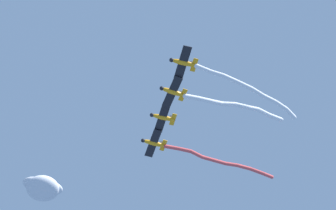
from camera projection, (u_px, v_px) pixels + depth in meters
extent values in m
ellipsoid|color=orange|center=(154.00, 143.00, 91.28)|extent=(3.90, 3.35, 0.88)
sphere|color=black|center=(143.00, 141.00, 90.95)|extent=(1.05, 1.05, 0.75)
ellipsoid|color=#232833|center=(151.00, 141.00, 91.47)|extent=(1.20, 1.12, 0.47)
cube|color=black|center=(153.00, 143.00, 91.16)|extent=(5.02, 5.80, 0.12)
cube|color=orange|center=(163.00, 145.00, 91.64)|extent=(2.15, 2.42, 0.10)
cube|color=black|center=(163.00, 144.00, 92.01)|extent=(0.84, 0.70, 1.21)
cylinder|color=#DB4C4C|center=(172.00, 147.00, 91.72)|extent=(2.24, 2.16, 0.71)
cylinder|color=#DB4C4C|center=(185.00, 150.00, 91.92)|extent=(2.25, 2.12, 0.87)
cylinder|color=#DB4C4C|center=(197.00, 154.00, 92.23)|extent=(2.48, 1.67, 0.88)
cylinder|color=#DB4C4C|center=(208.00, 159.00, 92.71)|extent=(2.32, 1.92, 0.73)
cylinder|color=#DB4C4C|center=(220.00, 162.00, 93.29)|extent=(2.45, 1.86, 0.91)
cylinder|color=#DB4C4C|center=(231.00, 164.00, 93.83)|extent=(2.16, 1.99, 0.86)
cylinder|color=#DB4C4C|center=(244.00, 167.00, 94.36)|extent=(2.69, 2.15, 0.83)
cylinder|color=#DB4C4C|center=(257.00, 171.00, 94.76)|extent=(2.61, 2.10, 1.10)
cylinder|color=#DB4C4C|center=(268.00, 175.00, 95.19)|extent=(2.19, 1.49, 0.88)
sphere|color=#DB4C4C|center=(165.00, 146.00, 91.59)|extent=(0.67, 0.67, 0.67)
sphere|color=#DB4C4C|center=(178.00, 149.00, 91.84)|extent=(0.67, 0.67, 0.67)
sphere|color=#DB4C4C|center=(191.00, 151.00, 91.99)|extent=(0.67, 0.67, 0.67)
sphere|color=#DB4C4C|center=(202.00, 157.00, 92.47)|extent=(0.67, 0.67, 0.67)
sphere|color=#DB4C4C|center=(214.00, 160.00, 92.95)|extent=(0.67, 0.67, 0.67)
sphere|color=#DB4C4C|center=(226.00, 164.00, 93.63)|extent=(0.67, 0.67, 0.67)
sphere|color=#DB4C4C|center=(237.00, 165.00, 94.04)|extent=(0.67, 0.67, 0.67)
sphere|color=#DB4C4C|center=(250.00, 169.00, 94.68)|extent=(0.67, 0.67, 0.67)
sphere|color=#DB4C4C|center=(263.00, 174.00, 94.84)|extent=(0.67, 0.67, 0.67)
sphere|color=#DB4C4C|center=(272.00, 177.00, 95.55)|extent=(0.67, 0.67, 0.67)
ellipsoid|color=orange|center=(163.00, 118.00, 88.59)|extent=(3.83, 3.45, 0.88)
sphere|color=black|center=(152.00, 115.00, 88.30)|extent=(1.05, 1.05, 0.75)
ellipsoid|color=#232833|center=(160.00, 116.00, 88.79)|extent=(1.19, 1.14, 0.47)
cube|color=black|center=(162.00, 118.00, 88.47)|extent=(5.16, 5.69, 0.12)
cube|color=orange|center=(173.00, 119.00, 88.91)|extent=(2.20, 2.38, 0.10)
cube|color=black|center=(173.00, 118.00, 89.29)|extent=(0.82, 0.72, 1.21)
ellipsoid|color=orange|center=(173.00, 92.00, 85.40)|extent=(4.01, 3.18, 0.88)
sphere|color=black|center=(162.00, 88.00, 85.00)|extent=(1.04, 1.04, 0.75)
ellipsoid|color=#232833|center=(170.00, 90.00, 85.57)|extent=(1.21, 1.09, 0.47)
cube|color=black|center=(172.00, 92.00, 85.27)|extent=(4.77, 5.95, 0.12)
cube|color=orange|center=(183.00, 95.00, 85.81)|extent=(2.07, 2.46, 0.10)
cube|color=black|center=(182.00, 93.00, 86.18)|extent=(0.87, 0.65, 1.21)
cylinder|color=white|center=(192.00, 97.00, 86.12)|extent=(2.62, 2.22, 1.28)
cylinder|color=white|center=(205.00, 100.00, 86.90)|extent=(2.67, 2.11, 1.33)
cylinder|color=white|center=(217.00, 103.00, 87.78)|extent=(2.41, 1.83, 1.47)
cylinder|color=white|center=(229.00, 104.00, 88.55)|extent=(2.39, 2.20, 1.43)
cylinder|color=white|center=(241.00, 106.00, 89.05)|extent=(2.39, 2.20, 0.85)
cylinder|color=white|center=(253.00, 109.00, 89.66)|extent=(2.44, 1.89, 1.42)
cylinder|color=white|center=(263.00, 112.00, 90.37)|extent=(2.46, 1.78, 0.90)
cylinder|color=white|center=(275.00, 117.00, 90.98)|extent=(2.66, 2.02, 0.93)
sphere|color=white|center=(185.00, 96.00, 85.77)|extent=(0.82, 0.82, 0.82)
sphere|color=white|center=(199.00, 99.00, 86.48)|extent=(0.82, 0.82, 0.82)
sphere|color=white|center=(212.00, 102.00, 87.33)|extent=(0.82, 0.82, 0.82)
sphere|color=white|center=(222.00, 104.00, 88.24)|extent=(0.82, 0.82, 0.82)
sphere|color=white|center=(235.00, 104.00, 88.87)|extent=(0.82, 0.82, 0.82)
sphere|color=white|center=(248.00, 107.00, 89.23)|extent=(0.82, 0.82, 0.82)
sphere|color=white|center=(258.00, 110.00, 90.09)|extent=(0.82, 0.82, 0.82)
sphere|color=white|center=(269.00, 115.00, 90.64)|extent=(0.82, 0.82, 0.82)
sphere|color=white|center=(281.00, 120.00, 91.31)|extent=(0.82, 0.82, 0.82)
ellipsoid|color=orange|center=(184.00, 63.00, 82.70)|extent=(3.79, 3.49, 0.88)
sphere|color=black|center=(172.00, 60.00, 82.43)|extent=(1.05, 1.05, 0.75)
ellipsoid|color=#232833|center=(180.00, 61.00, 82.91)|extent=(1.19, 1.15, 0.47)
cube|color=black|center=(183.00, 63.00, 82.59)|extent=(5.22, 5.64, 0.12)
cube|color=orange|center=(194.00, 65.00, 83.01)|extent=(2.23, 2.37, 0.10)
cube|color=black|center=(194.00, 64.00, 83.38)|extent=(0.81, 0.73, 1.21)
cylinder|color=white|center=(203.00, 69.00, 83.15)|extent=(2.64, 2.04, 0.95)
cylinder|color=white|center=(217.00, 74.00, 83.41)|extent=(2.35, 2.05, 1.07)
cylinder|color=white|center=(231.00, 79.00, 83.80)|extent=(2.66, 1.94, 0.75)
cylinder|color=white|center=(245.00, 85.00, 84.40)|extent=(2.82, 2.00, 0.88)
cylinder|color=white|center=(258.00, 92.00, 84.86)|extent=(2.54, 1.68, 1.16)
cylinder|color=white|center=(269.00, 99.00, 85.46)|extent=(2.73, 1.79, 0.94)
cylinder|color=white|center=(281.00, 106.00, 86.38)|extent=(2.75, 1.54, 0.91)
cylinder|color=white|center=(290.00, 113.00, 87.35)|extent=(2.43, 1.08, 0.77)
sphere|color=white|center=(196.00, 66.00, 82.95)|extent=(0.75, 0.75, 0.75)
sphere|color=white|center=(211.00, 72.00, 83.35)|extent=(0.75, 0.75, 0.75)
sphere|color=white|center=(224.00, 76.00, 83.48)|extent=(0.75, 0.75, 0.75)
sphere|color=white|center=(237.00, 82.00, 84.11)|extent=(0.75, 0.75, 0.75)
sphere|color=white|center=(252.00, 89.00, 84.70)|extent=(0.75, 0.75, 0.75)
sphere|color=white|center=(263.00, 96.00, 85.03)|extent=(0.75, 0.75, 0.75)
sphere|color=white|center=(276.00, 102.00, 85.89)|extent=(0.75, 0.75, 0.75)
sphere|color=white|center=(286.00, 109.00, 86.87)|extent=(0.75, 0.75, 0.75)
sphere|color=white|center=(294.00, 117.00, 87.83)|extent=(0.75, 0.75, 0.75)
ellipsoid|color=silver|center=(43.00, 188.00, 118.34)|extent=(10.16, 10.32, 4.16)
ellipsoid|color=silver|center=(43.00, 186.00, 118.76)|extent=(10.49, 9.67, 2.54)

